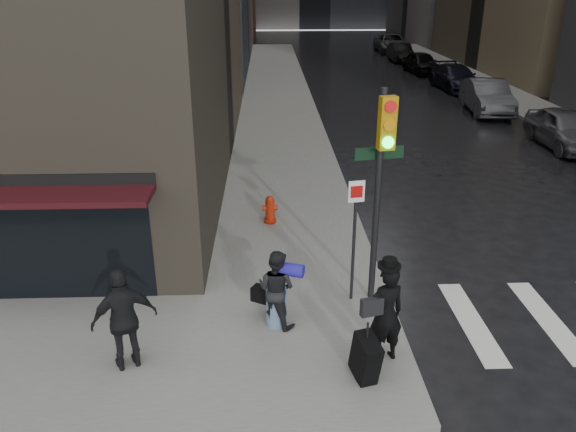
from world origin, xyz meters
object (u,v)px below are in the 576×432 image
Objects in this scene: parked_car_3 at (456,78)px; parked_car_1 at (565,129)px; parked_car_2 at (487,96)px; fire_hydrant at (270,211)px; parked_car_5 at (401,52)px; traffic_light at (379,171)px; man_jeans at (276,288)px; parked_car_4 at (422,63)px; man_greycoat at (125,319)px; parked_car_6 at (392,43)px; man_overcoat at (381,321)px.

parked_car_1 is at bearing -92.32° from parked_car_3.
parked_car_1 is 6.59m from parked_car_2.
parked_car_5 is at bearing 71.71° from fire_hydrant.
traffic_light reaches higher than fire_hydrant.
man_jeans is 34.19m from parked_car_4.
man_jeans is 0.35× the size of parked_car_4.
man_jeans is 22.25m from parked_car_2.
fire_hydrant is at bearing -122.66° from parked_car_2.
parked_car_6 is (14.29, 46.60, -0.27)m from man_greycoat.
parked_car_6 is (11.78, 40.39, 0.33)m from fire_hydrant.
parked_car_2 is at bearing 53.57° from traffic_light.
man_greycoat is 6.73m from fire_hydrant.
parked_car_3 is (-0.38, 13.09, -0.04)m from parked_car_1.
man_jeans is 17.47m from parked_car_1.
man_greycoat reaches higher than parked_car_5.
man_overcoat is 0.39× the size of parked_car_3.
parked_car_6 is (0.06, 19.63, 0.08)m from parked_car_3.
man_jeans is 0.34× the size of parked_car_1.
parked_car_2 is at bearing -147.90° from man_greycoat.
parked_car_5 is (9.30, 40.13, -0.27)m from man_overcoat.
man_overcoat is at bearing -106.06° from traffic_light.
man_greycoat is at bearing -17.06° from man_overcoat.
man_greycoat is at bearing -165.78° from traffic_light.
parked_car_1 reaches higher than parked_car_4.
man_overcoat is at bearing -73.36° from fire_hydrant.
man_greycoat is 30.50m from parked_car_3.
parked_car_1 is (10.23, 13.96, -0.22)m from man_overcoat.
parked_car_6 is at bearing 85.83° from parked_car_3.
man_jeans reaches higher than fire_hydrant.
parked_car_3 is at bearing -126.10° from man_overcoat.
parked_car_6 reaches higher than parked_car_4.
parked_car_5 is (-0.10, 19.63, -0.11)m from parked_car_2.
man_overcoat reaches higher than parked_car_6.
parked_car_3 is at bearing -91.64° from parked_car_4.
parked_car_6 is at bearing -75.14° from man_jeans.
fire_hydrant is 29.54m from parked_car_4.
parked_car_4 is at bearing 63.88° from traffic_light.
parked_car_4 is at bearing 67.56° from fire_hydrant.
parked_car_5 is (-0.09, 6.54, -0.04)m from parked_car_4.
traffic_light reaches higher than parked_car_1.
parked_car_1 reaches higher than parked_car_5.
parked_car_3 is (11.73, 20.76, 0.25)m from fire_hydrant.
parked_car_1 reaches higher than parked_car_3.
parked_car_4 is at bearing -89.00° from parked_car_5.
man_jeans is at bearing -102.59° from parked_car_6.
parked_car_4 is 0.75× the size of parked_car_6.
parked_car_6 is (0.49, 26.17, -0.01)m from parked_car_2.
fire_hydrant is at bearing -89.45° from man_overcoat.
man_overcoat reaches higher than parked_car_2.
man_greycoat is 48.74m from parked_car_6.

